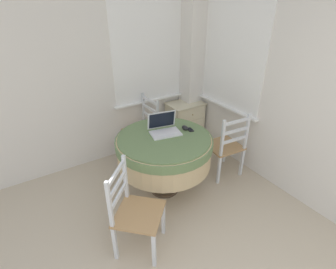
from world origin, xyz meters
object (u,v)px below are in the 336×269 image
laptop (164,128)px  computer_mouse (185,128)px  dining_chair_camera_near (134,212)px  dining_chair_near_right_window (226,146)px  cell_phone (190,130)px  dining_chair_near_back_window (143,129)px  round_dining_table (164,149)px  corner_cabinet (185,122)px

laptop → computer_mouse: (0.25, -0.08, -0.03)m
dining_chair_camera_near → dining_chair_near_right_window: bearing=14.6°
computer_mouse → cell_phone: bearing=-43.0°
cell_phone → dining_chair_near_back_window: 0.97m
dining_chair_near_right_window → computer_mouse: bearing=162.1°
cell_phone → dining_chair_camera_near: 1.21m
computer_mouse → laptop: bearing=162.9°
round_dining_table → laptop: laptop is taller
round_dining_table → laptop: bearing=57.4°
computer_mouse → cell_phone: size_ratio=0.86×
computer_mouse → dining_chair_camera_near: 1.20m
computer_mouse → cell_phone: 0.07m
cell_phone → corner_cabinet: size_ratio=0.17×
corner_cabinet → computer_mouse: bearing=-126.6°
laptop → cell_phone: laptop is taller
cell_phone → dining_chair_camera_near: size_ratio=0.12×
cell_phone → dining_chair_camera_near: bearing=-152.6°
cell_phone → corner_cabinet: (0.60, 0.92, -0.43)m
round_dining_table → computer_mouse: 0.36m
cell_phone → dining_chair_near_right_window: 0.62m
round_dining_table → dining_chair_near_right_window: (0.86, -0.16, -0.17)m
laptop → dining_chair_camera_near: bearing=-138.4°
round_dining_table → cell_phone: 0.40m
laptop → computer_mouse: bearing=-17.1°
computer_mouse → cell_phone: computer_mouse is taller
dining_chair_near_right_window → corner_cabinet: bearing=84.7°
cell_phone → dining_chair_near_right_window: (0.50, -0.14, -0.33)m
computer_mouse → dining_chair_near_back_window: bearing=99.6°
round_dining_table → computer_mouse: computer_mouse is taller
dining_chair_near_back_window → dining_chair_near_right_window: (0.69, -1.02, 0.00)m
cell_phone → dining_chair_camera_near: (-1.04, -0.54, -0.33)m
cell_phone → round_dining_table: bearing=176.7°
computer_mouse → corner_cabinet: size_ratio=0.14×
round_dining_table → cell_phone: bearing=-3.3°
round_dining_table → dining_chair_camera_near: 0.89m
dining_chair_near_right_window → dining_chair_camera_near: size_ratio=1.00×
dining_chair_near_right_window → dining_chair_camera_near: bearing=-165.4°
dining_chair_near_back_window → corner_cabinet: 0.80m
laptop → computer_mouse: laptop is taller
round_dining_table → corner_cabinet: 1.34m
round_dining_table → cell_phone: (0.36, -0.02, 0.17)m
laptop → corner_cabinet: (0.90, 0.80, -0.48)m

